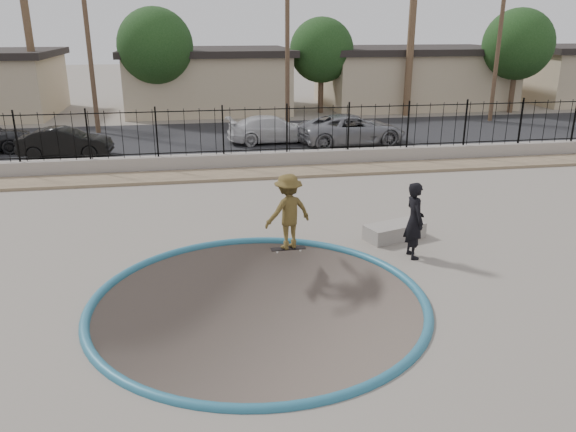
# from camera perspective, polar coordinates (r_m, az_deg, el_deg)

# --- Properties ---
(ground) EXTENTS (120.00, 120.00, 2.20)m
(ground) POSITION_cam_1_polar(r_m,az_deg,el_deg) (24.24, -6.63, 3.23)
(ground) COLOR slate
(ground) RESTS_ON ground
(bowl_pit) EXTENTS (6.84, 6.84, 1.80)m
(bowl_pit) POSITION_cam_1_polar(r_m,az_deg,el_deg) (11.72, -2.97, -8.71)
(bowl_pit) COLOR #483D37
(bowl_pit) RESTS_ON ground
(coping_ring) EXTENTS (7.04, 7.04, 0.20)m
(coping_ring) POSITION_cam_1_polar(r_m,az_deg,el_deg) (11.72, -2.97, -8.71)
(coping_ring) COLOR #26637D
(coping_ring) RESTS_ON ground
(rock_strip) EXTENTS (42.00, 1.60, 0.11)m
(rock_strip) POSITION_cam_1_polar(r_m,az_deg,el_deg) (21.24, -6.29, 4.20)
(rock_strip) COLOR #957F62
(rock_strip) RESTS_ON ground
(retaining_wall) EXTENTS (42.00, 0.45, 0.60)m
(retaining_wall) POSITION_cam_1_polar(r_m,az_deg,el_deg) (22.25, -6.50, 5.52)
(retaining_wall) COLOR gray
(retaining_wall) RESTS_ON ground
(fence) EXTENTS (40.00, 0.04, 1.80)m
(fence) POSITION_cam_1_polar(r_m,az_deg,el_deg) (22.00, -6.62, 8.56)
(fence) COLOR black
(fence) RESTS_ON retaining_wall
(street) EXTENTS (90.00, 8.00, 0.04)m
(street) POSITION_cam_1_polar(r_m,az_deg,el_deg) (28.85, -7.32, 8.03)
(street) COLOR black
(street) RESTS_ON ground
(house_center) EXTENTS (10.60, 8.60, 3.90)m
(house_center) POSITION_cam_1_polar(r_m,az_deg,el_deg) (37.99, -8.17, 13.60)
(house_center) COLOR tan
(house_center) RESTS_ON ground
(house_east) EXTENTS (12.60, 8.60, 3.90)m
(house_east) POSITION_cam_1_polar(r_m,az_deg,el_deg) (40.89, 12.44, 13.73)
(house_east) COLOR tan
(house_east) RESTS_ON ground
(utility_pole_left) EXTENTS (1.70, 0.24, 9.00)m
(utility_pole_left) POSITION_cam_1_polar(r_m,az_deg,el_deg) (30.71, -19.64, 16.59)
(utility_pole_left) COLOR #473323
(utility_pole_left) RESTS_ON ground
(utility_pole_mid) EXTENTS (1.70, 0.24, 9.50)m
(utility_pole_mid) POSITION_cam_1_polar(r_m,az_deg,el_deg) (30.75, -0.07, 18.11)
(utility_pole_mid) COLOR #473323
(utility_pole_mid) RESTS_ON ground
(utility_pole_right) EXTENTS (1.70, 0.24, 9.00)m
(utility_pole_right) POSITION_cam_1_polar(r_m,az_deg,el_deg) (34.84, 20.69, 16.65)
(utility_pole_right) COLOR #473323
(utility_pole_right) RESTS_ON ground
(street_tree_left) EXTENTS (4.32, 4.32, 6.36)m
(street_tree_left) POSITION_cam_1_polar(r_m,az_deg,el_deg) (34.39, -13.34, 16.45)
(street_tree_left) COLOR #473323
(street_tree_left) RESTS_ON ground
(street_tree_mid) EXTENTS (3.96, 3.96, 5.83)m
(street_tree_mid) POSITION_cam_1_polar(r_m,az_deg,el_deg) (36.28, 3.42, 16.45)
(street_tree_mid) COLOR #473323
(street_tree_mid) RESTS_ON ground
(street_tree_right) EXTENTS (4.32, 4.32, 6.36)m
(street_tree_right) POSITION_cam_1_polar(r_m,az_deg,el_deg) (38.96, 22.33, 15.83)
(street_tree_right) COLOR #473323
(street_tree_right) RESTS_ON ground
(skater) EXTENTS (1.39, 1.08, 1.90)m
(skater) POSITION_cam_1_polar(r_m,az_deg,el_deg) (13.85, 0.02, 0.06)
(skater) COLOR brown
(skater) RESTS_ON ground
(skateboard) EXTENTS (0.88, 0.23, 0.08)m
(skateboard) POSITION_cam_1_polar(r_m,az_deg,el_deg) (14.17, 0.02, -3.33)
(skateboard) COLOR black
(skateboard) RESTS_ON ground
(videographer) EXTENTS (0.47, 0.70, 1.89)m
(videographer) POSITION_cam_1_polar(r_m,az_deg,el_deg) (13.85, 12.72, -0.43)
(videographer) COLOR black
(videographer) RESTS_ON ground
(concrete_ledge) EXTENTS (1.74, 1.16, 0.40)m
(concrete_ledge) POSITION_cam_1_polar(r_m,az_deg,el_deg) (15.21, 10.76, -1.52)
(concrete_ledge) COLOR gray
(concrete_ledge) RESTS_ON ground
(car_b) EXTENTS (3.84, 1.50, 1.25)m
(car_b) POSITION_cam_1_polar(r_m,az_deg,el_deg) (25.73, -21.69, 6.96)
(car_b) COLOR black
(car_b) RESTS_ON street
(car_c) EXTENTS (4.45, 2.12, 1.25)m
(car_c) POSITION_cam_1_polar(r_m,az_deg,el_deg) (27.01, -1.56, 8.81)
(car_c) COLOR silver
(car_c) RESTS_ON street
(car_d) EXTENTS (5.21, 2.81, 1.39)m
(car_d) POSITION_cam_1_polar(r_m,az_deg,el_deg) (26.71, 6.54, 8.74)
(car_d) COLOR gray
(car_d) RESTS_ON street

